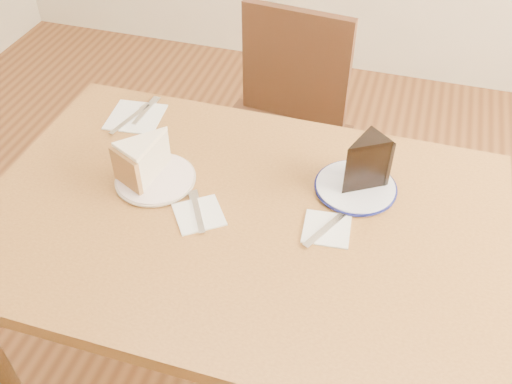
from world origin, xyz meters
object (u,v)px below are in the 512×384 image
(table, at_px, (240,243))
(carrot_cake, at_px, (149,157))
(plate_navy, at_px, (355,187))
(chocolate_cake, at_px, (361,166))
(plate_cream, at_px, (156,179))
(chair_far, at_px, (279,136))

(table, bearing_deg, carrot_cake, 165.16)
(table, relative_size, carrot_cake, 9.31)
(plate_navy, height_order, carrot_cake, carrot_cake)
(plate_navy, height_order, chocolate_cake, chocolate_cake)
(plate_navy, distance_m, chocolate_cake, 0.07)
(plate_cream, bearing_deg, chair_far, 74.72)
(table, xyz_separation_m, plate_navy, (0.24, 0.16, 0.10))
(plate_cream, xyz_separation_m, chocolate_cake, (0.48, 0.11, 0.07))
(plate_navy, relative_size, chocolate_cake, 1.56)
(chair_far, distance_m, chocolate_cake, 0.65)
(table, height_order, chocolate_cake, chocolate_cake)
(plate_navy, bearing_deg, plate_cream, -166.66)
(plate_navy, xyz_separation_m, carrot_cake, (-0.49, -0.10, 0.05))
(chair_far, bearing_deg, plate_navy, 129.67)
(table, relative_size, chocolate_cake, 9.93)
(table, height_order, carrot_cake, carrot_cake)
(table, bearing_deg, plate_navy, 33.85)
(plate_cream, xyz_separation_m, carrot_cake, (-0.02, 0.02, 0.05))
(table, distance_m, plate_navy, 0.31)
(table, distance_m, chair_far, 0.66)
(table, distance_m, plate_cream, 0.26)
(plate_cream, relative_size, chocolate_cake, 1.55)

